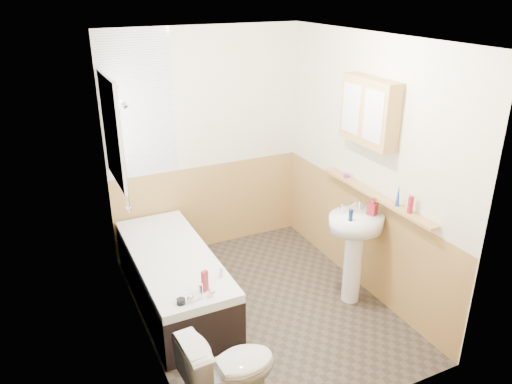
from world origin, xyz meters
TOP-DOWN VIEW (x-y plane):
  - floor at (0.00, 0.00)m, footprint 2.80×2.80m
  - ceiling at (0.00, 0.00)m, footprint 2.80×2.80m
  - wall_back at (0.00, 1.41)m, footprint 2.20×0.02m
  - wall_front at (0.00, -1.41)m, footprint 2.20×0.02m
  - wall_left at (-1.11, 0.00)m, footprint 0.02×2.80m
  - wall_right at (1.11, 0.00)m, footprint 0.02×2.80m
  - wainscot_right at (1.09, 0.00)m, footprint 0.01×2.80m
  - wainscot_front at (0.00, -1.39)m, footprint 2.20×0.01m
  - wainscot_back at (0.00, 1.39)m, footprint 2.20×0.01m
  - tile_cladding_left at (-1.09, 0.00)m, footprint 0.01×2.80m
  - tile_return_back at (-0.73, 1.39)m, footprint 0.75×0.01m
  - window at (-1.06, 0.95)m, footprint 0.03×0.79m
  - bathtub at (-0.73, 0.46)m, footprint 0.70×1.81m
  - shower_riser at (-1.04, 0.63)m, footprint 0.10×0.08m
  - toilet at (-0.76, -1.00)m, footprint 0.72×0.44m
  - sink at (0.84, -0.25)m, footprint 0.54×0.43m
  - pine_shelf at (1.04, -0.23)m, footprint 0.10×1.53m
  - medicine_cabinet at (1.01, -0.07)m, footprint 0.17×0.66m
  - foam_can at (1.04, -0.69)m, footprint 0.05×0.05m
  - green_bottle at (1.04, -0.53)m, footprint 0.05×0.05m
  - black_jar at (1.04, 0.23)m, footprint 0.07×0.07m
  - soap_bottle at (0.97, -0.30)m, footprint 0.14×0.19m
  - clear_bottle at (0.71, -0.32)m, footprint 0.04×0.04m
  - blue_gel at (-0.66, -0.25)m, footprint 0.06×0.05m
  - cream_jar at (-0.90, -0.34)m, footprint 0.09×0.09m
  - orange_bottle at (-0.46, -0.12)m, footprint 0.03×0.03m

SIDE VIEW (x-z plane):
  - floor at x=0.00m, z-range 0.00..0.00m
  - bathtub at x=-0.73m, z-range -0.06..0.62m
  - toilet at x=-0.76m, z-range 0.00..0.69m
  - wainscot_right at x=1.09m, z-range 0.00..1.00m
  - wainscot_front at x=0.00m, z-range 0.00..1.00m
  - wainscot_back at x=0.00m, z-range 0.00..1.00m
  - cream_jar at x=-0.90m, z-range 0.53..0.58m
  - orange_bottle at x=-0.46m, z-range 0.53..0.63m
  - blue_gel at x=-0.66m, z-range 0.53..0.72m
  - sink at x=0.84m, z-range 0.14..1.17m
  - soap_bottle at x=0.97m, z-range 0.92..1.00m
  - clear_bottle at x=0.71m, z-range 0.92..1.03m
  - pine_shelf at x=1.04m, z-range 1.06..1.09m
  - black_jar at x=1.04m, z-range 1.09..1.13m
  - foam_can at x=1.04m, z-range 1.09..1.24m
  - green_bottle at x=1.04m, z-range 1.09..1.28m
  - wall_back at x=0.00m, z-range 0.00..2.50m
  - wall_front at x=0.00m, z-range 0.00..2.50m
  - wall_left at x=-1.11m, z-range 0.00..2.50m
  - wall_right at x=1.11m, z-range 0.00..2.50m
  - tile_cladding_left at x=-1.09m, z-range 0.00..2.50m
  - shower_riser at x=-1.04m, z-range 1.05..2.25m
  - window at x=-1.06m, z-range 1.15..2.15m
  - tile_return_back at x=-0.73m, z-range 1.00..2.50m
  - medicine_cabinet at x=1.01m, z-range 1.53..2.13m
  - ceiling at x=0.00m, z-range 2.50..2.50m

